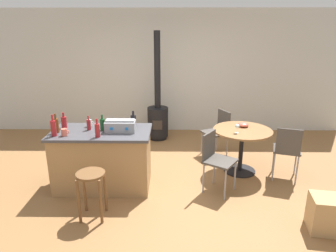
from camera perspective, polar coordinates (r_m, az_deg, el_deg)
ground_plane at (r=4.78m, az=-0.67°, el=-10.91°), size 8.80×8.80×0.00m
back_wall at (r=6.92m, az=-0.19°, el=10.08°), size 8.00×0.10×2.70m
kitchen_island at (r=4.65m, az=-12.09°, el=-6.05°), size 1.43×0.77×0.89m
wooden_stool at (r=3.94m, az=-14.17°, el=-10.50°), size 0.35×0.35×0.62m
dining_table at (r=5.10m, az=13.68°, el=-2.52°), size 0.94×0.94×0.74m
folding_chair_near at (r=5.73m, az=9.38°, el=-0.66°), size 0.54×0.54×0.85m
folding_chair_far at (r=4.45m, az=8.97°, el=-5.79°), size 0.56×0.56×0.88m
folding_chair_left at (r=5.05m, az=21.44°, el=-3.94°), size 0.50×0.50×0.88m
wood_stove at (r=6.47m, az=-1.92°, el=2.17°), size 0.44×0.45×2.25m
toolbox at (r=4.40m, az=-8.92°, el=0.05°), size 0.43×0.23×0.17m
bottle_0 at (r=4.75m, az=-18.92°, el=0.72°), size 0.08×0.08×0.23m
bottle_1 at (r=4.23m, az=-13.10°, el=-0.74°), size 0.07×0.07×0.26m
bottle_2 at (r=4.58m, az=-6.51°, el=1.02°), size 0.08×0.08×0.24m
bottle_3 at (r=4.56m, az=-14.63°, el=0.28°), size 0.06×0.06×0.21m
bottle_4 at (r=4.44m, az=-20.68°, el=-0.32°), size 0.07×0.07×0.30m
bottle_5 at (r=4.50m, az=-12.17°, el=0.35°), size 0.07×0.07×0.23m
bottle_6 at (r=4.57m, az=-20.21°, el=0.13°), size 0.07×0.07×0.28m
cup_0 at (r=4.72m, az=-14.53°, el=0.54°), size 0.11×0.07×0.11m
cup_1 at (r=4.42m, az=-18.88°, el=-1.11°), size 0.11×0.08×0.10m
wine_glass at (r=4.83m, az=12.85°, el=-0.08°), size 0.07×0.07×0.14m
serving_bowl at (r=5.19m, az=13.91°, el=0.27°), size 0.18×0.18×0.07m
cardboard_box at (r=4.18m, az=28.04°, el=-14.40°), size 0.50×0.41×0.43m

